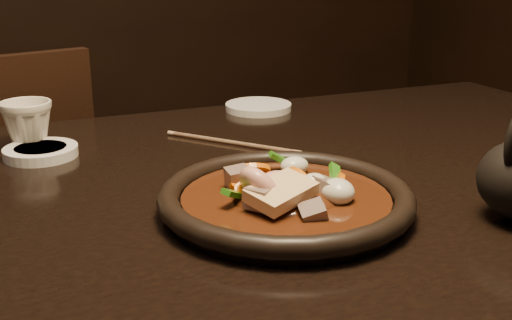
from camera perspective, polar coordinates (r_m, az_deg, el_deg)
name	(u,v)px	position (r m, az deg, el deg)	size (l,w,h in m)	color
table	(210,249)	(0.85, -4.14, -7.89)	(1.60, 0.90, 0.75)	black
plate	(286,200)	(0.76, 2.67, -3.53)	(0.30, 0.30, 0.03)	black
stirfry	(286,195)	(0.76, 2.66, -3.11)	(0.17, 0.18, 0.07)	#39180A
soy_dish	(41,152)	(1.01, -18.58, 0.70)	(0.11, 0.11, 0.02)	white
saucer_right	(258,107)	(1.24, 0.21, 4.75)	(0.13, 0.13, 0.01)	white
tea_cup	(27,123)	(1.06, -19.67, 3.13)	(0.08, 0.07, 0.08)	silver
chopsticks	(232,142)	(1.02, -2.19, 1.57)	(0.16, 0.19, 0.01)	tan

